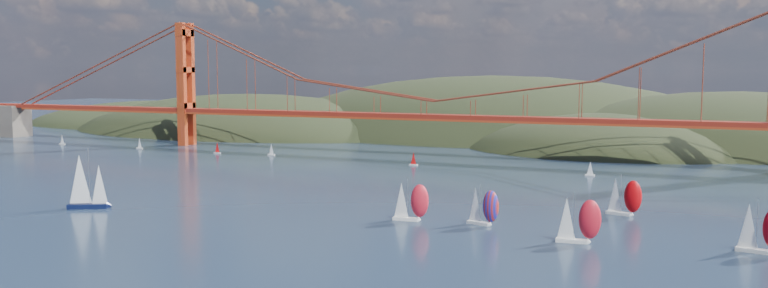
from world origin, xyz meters
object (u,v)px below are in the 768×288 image
Objects in this scene: sloop_navy at (86,182)px; racer_1 at (578,219)px; racer_2 at (761,228)px; racer_3 at (624,196)px; racer_rwb at (483,206)px; racer_0 at (410,201)px.

sloop_navy reaches higher than racer_1.
racer_1 is at bearing -158.86° from racer_2.
racer_3 is 1.07× the size of racer_rwb.
racer_1 is 0.98× the size of racer_2.
racer_1 is 1.03× the size of racer_3.
racer_3 is 36.10m from racer_rwb.
racer_rwb is (94.72, 19.97, -2.28)m from sloop_navy.
racer_1 reaches higher than racer_3.
racer_3 reaches higher than racer_0.
racer_0 is at bearing 164.22° from racer_1.
sloop_navy is 1.54× the size of racer_3.
sloop_navy is at bearing -150.25° from racer_rwb.
racer_2 is at bearing -28.51° from racer_3.
racer_1 is 32.83m from racer_2.
sloop_navy is 129.38m from racer_3.
racer_rwb is at bearing -18.14° from sloop_navy.
racer_0 is at bearing -154.95° from racer_rwb.
sloop_navy is at bearing 179.96° from racer_1.
racer_0 is 38.76m from racer_1.
racer_1 is at bearing -81.68° from racer_3.
racer_3 is at bearing 59.56° from racer_rwb.
sloop_navy is 1.55× the size of racer_0.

